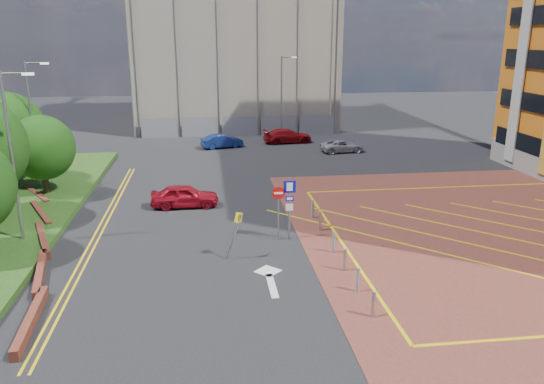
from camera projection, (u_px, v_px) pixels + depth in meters
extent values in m
plane|color=black|center=(282.00, 247.00, 25.55)|extent=(140.00, 140.00, 0.00)
cube|color=brown|center=(31.00, 320.00, 18.60)|extent=(0.62, 4.61, 0.40)
cube|color=brown|center=(40.00, 273.00, 22.31)|extent=(1.25, 4.56, 0.40)
cube|color=brown|center=(43.00, 239.00, 25.99)|extent=(1.86, 4.43, 0.40)
cube|color=brown|center=(41.00, 214.00, 29.65)|extent=(2.29, 4.27, 0.40)
cube|color=brown|center=(36.00, 195.00, 33.29)|extent=(2.69, 4.06, 0.40)
cylinder|color=#3D2B1C|center=(46.00, 179.00, 33.09)|extent=(0.36, 0.36, 1.80)
sphere|color=#15360C|center=(42.00, 148.00, 32.53)|extent=(4.00, 4.00, 4.00)
cylinder|color=#3D2B1C|center=(11.00, 166.00, 35.53)|extent=(0.36, 0.36, 2.20)
sphere|color=#15360C|center=(6.00, 130.00, 34.83)|extent=(5.00, 5.00, 5.00)
cylinder|color=#9EA0A8|center=(12.00, 158.00, 24.73)|extent=(0.16, 0.16, 8.00)
cylinder|color=#9EA0A8|center=(14.00, 73.00, 23.70)|extent=(1.20, 0.10, 0.10)
cube|color=silver|center=(28.00, 74.00, 23.78)|extent=(0.50, 0.15, 0.12)
cylinder|color=#9EA0A8|center=(32.00, 125.00, 34.00)|extent=(0.16, 0.16, 8.00)
cylinder|color=#9EA0A8|center=(34.00, 63.00, 32.98)|extent=(1.20, 0.10, 0.10)
cube|color=silver|center=(44.00, 63.00, 33.06)|extent=(0.50, 0.15, 0.12)
cylinder|color=#9EA0A8|center=(281.00, 98.00, 51.55)|extent=(0.16, 0.16, 8.00)
cylinder|color=#9EA0A8|center=(288.00, 57.00, 50.53)|extent=(1.20, 0.10, 0.10)
cube|color=silver|center=(294.00, 57.00, 50.61)|extent=(0.50, 0.15, 0.12)
cylinder|color=#9EA0A8|center=(289.00, 209.00, 26.11)|extent=(0.10, 0.10, 3.20)
cube|color=#090E9F|center=(290.00, 187.00, 25.76)|extent=(0.60, 0.04, 0.60)
cube|color=white|center=(290.00, 187.00, 25.73)|extent=(0.30, 0.02, 0.42)
cube|color=#090E9F|center=(290.00, 198.00, 25.93)|extent=(0.40, 0.04, 0.25)
cube|color=white|center=(290.00, 199.00, 25.90)|extent=(0.28, 0.02, 0.14)
cube|color=white|center=(289.00, 207.00, 26.05)|extent=(0.35, 0.04, 0.35)
cylinder|color=#9EA0A8|center=(278.00, 214.00, 26.11)|extent=(0.08, 0.08, 2.70)
cylinder|color=red|center=(278.00, 193.00, 25.78)|extent=(0.64, 0.04, 0.64)
cube|color=white|center=(279.00, 193.00, 25.75)|extent=(0.44, 0.02, 0.10)
cylinder|color=#9EA0A8|center=(234.00, 236.00, 23.90)|extent=(0.81, 0.08, 2.10)
cube|color=yellow|center=(239.00, 218.00, 23.65)|extent=(0.43, 0.43, 0.57)
cylinder|color=#9EA0A8|center=(373.00, 306.00, 19.04)|extent=(0.14, 0.14, 0.90)
cylinder|color=black|center=(358.00, 281.00, 20.94)|extent=(0.14, 0.14, 0.90)
cylinder|color=#9EA0A8|center=(345.00, 261.00, 22.84)|extent=(0.14, 0.14, 0.90)
cylinder|color=black|center=(334.00, 244.00, 24.74)|extent=(0.14, 0.14, 0.90)
cylinder|color=#9EA0A8|center=(320.00, 222.00, 27.60)|extent=(0.14, 0.14, 0.90)
cylinder|color=black|center=(313.00, 210.00, 29.50)|extent=(0.14, 0.14, 0.90)
cube|color=#AEA28E|center=(232.00, 25.00, 60.51)|extent=(21.20, 19.20, 22.00)
cube|color=gray|center=(249.00, 126.00, 53.94)|extent=(21.60, 0.06, 2.00)
imported|color=#A10D1C|center=(185.00, 196.00, 31.44)|extent=(3.96, 1.60, 1.35)
imported|color=navy|center=(222.00, 141.00, 48.16)|extent=(3.96, 2.30, 1.23)
imported|color=maroon|center=(288.00, 136.00, 50.42)|extent=(4.78, 2.35, 1.34)
imported|color=silver|center=(342.00, 146.00, 46.42)|extent=(4.02, 2.28, 1.06)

